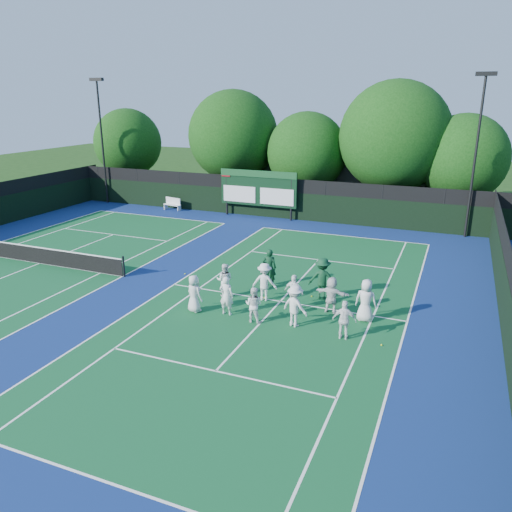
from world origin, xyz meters
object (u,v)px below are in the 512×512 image
at_px(tennis_net, 39,255).
at_px(coach_left, 269,268).
at_px(scoreboard, 258,189).
at_px(bench, 173,203).

height_order(tennis_net, coach_left, coach_left).
bearing_deg(coach_left, scoreboard, -80.15).
distance_m(scoreboard, bench, 7.49).
xyz_separation_m(bench, coach_left, (13.15, -12.75, 0.39)).
bearing_deg(tennis_net, bench, 91.24).
height_order(tennis_net, bench, tennis_net).
height_order(scoreboard, bench, scoreboard).
bearing_deg(scoreboard, tennis_net, -115.60).
xyz_separation_m(scoreboard, bench, (-7.30, -0.21, -1.66)).
xyz_separation_m(scoreboard, coach_left, (5.85, -12.96, -1.26)).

